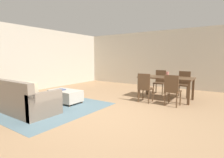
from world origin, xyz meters
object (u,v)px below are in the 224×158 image
Objects in this scene: book_on_ottoman at (61,90)px; dining_chair_near_right at (172,89)px; dining_chair_near_left at (145,86)px; dining_chair_far_right at (184,82)px; vase_centerpiece at (167,74)px; couch at (21,100)px; dining_table at (166,80)px; ottoman_table at (65,95)px; dining_chair_far_left at (160,80)px.

dining_chair_near_right is at bearing 27.03° from book_on_ottoman.
dining_chair_near_left is 1.78m from dining_chair_far_right.
dining_chair_far_right is at bearing 64.54° from vase_centerpiece.
dining_chair_near_left reaches higher than couch.
couch is 3.55m from dining_chair_near_left.
dining_chair_near_right is at bearing -61.27° from dining_table.
ottoman_table is at bearing -138.30° from vase_centerpiece.
vase_centerpiece is (-0.37, 0.77, 0.33)m from dining_chair_near_right.
vase_centerpiece is at bearing 51.47° from couch.
couch is 4.86m from dining_chair_far_left.
dining_chair_far_right is at bearing 45.77° from book_on_ottoman.
book_on_ottoman is (-3.00, -1.53, -0.10)m from dining_chair_near_right.
dining_chair_near_left is at bearing -115.84° from dining_table.
dining_chair_far_right is (3.14, 4.26, 0.22)m from couch.
couch is at bearing -117.54° from dining_chair_far_left.
dining_chair_near_right is 1.00× the size of dining_chair_far_right.
dining_chair_far_left is at bearing 177.08° from dining_chair_far_right.
dining_chair_far_right reaches higher than book_on_ottoman.
dining_table is at bearing 157.57° from vase_centerpiece.
dining_chair_near_left is at bearing -119.72° from vase_centerpiece.
dining_chair_far_right reaches higher than dining_table.
book_on_ottoman is (-2.62, -2.29, -0.44)m from vase_centerpiece.
vase_centerpiece reaches higher than dining_chair_near_right.
dining_chair_far_right is at bearing 46.33° from ottoman_table.
dining_chair_near_right is 1.00× the size of dining_chair_far_left.
ottoman_table is (0.27, 1.25, -0.07)m from couch.
couch is 2.26× the size of dining_chair_near_left.
dining_chair_near_right is at bearing -63.89° from vase_centerpiece.
dining_chair_far_right is (0.83, 1.58, 0.00)m from dining_chair_near_left.
couch is 2.26× the size of dining_chair_near_right.
dining_table is 1.89× the size of dining_chair_far_left.
dining_chair_far_right reaches higher than couch.
dining_table is at bearing 64.16° from dining_chair_near_left.
dining_chair_near_right is 0.91m from vase_centerpiece.
book_on_ottoman is (-2.56, -2.32, -0.25)m from dining_table.
book_on_ottoman is (-0.12, -0.07, 0.19)m from ottoman_table.
vase_centerpiece reaches higher than book_on_ottoman.
book_on_ottoman is at bearing 83.01° from couch.
vase_centerpiece is at bearing 41.70° from ottoman_table.
book_on_ottoman is (-2.99, -3.08, -0.10)m from dining_chair_far_right.
dining_chair_far_left is (-0.47, 0.80, -0.15)m from dining_table.
dining_table is 9.49× the size of vase_centerpiece.
ottoman_table is 1.11× the size of dining_chair_near_right.
dining_chair_near_left is 1.00× the size of dining_chair_far_right.
dining_chair_far_left reaches higher than ottoman_table.
vase_centerpiece is 0.70× the size of book_on_ottoman.
couch is at bearing -139.22° from dining_chair_near_right.
dining_chair_far_right is at bearing 62.35° from dining_chair_near_left.
vase_centerpiece is at bearing -115.46° from dining_chair_far_right.
couch is 2.26× the size of dining_chair_far_left.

